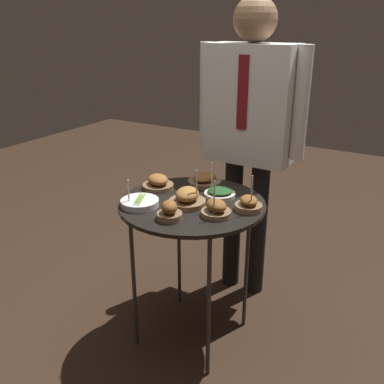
{
  "coord_description": "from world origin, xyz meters",
  "views": [
    {
      "loc": [
        0.94,
        -1.6,
        1.56
      ],
      "look_at": [
        0.0,
        0.0,
        0.82
      ],
      "focal_mm": 40.0,
      "sensor_mm": 36.0,
      "label": 1
    }
  ],
  "objects": [
    {
      "name": "bowl_roast_front_center",
      "position": [
        0.01,
        -0.21,
        0.81
      ],
      "size": [
        0.11,
        0.11,
        0.09
      ],
      "color": "brown",
      "rests_on": "serving_cart"
    },
    {
      "name": "serving_cart",
      "position": [
        0.0,
        0.0,
        0.72
      ],
      "size": [
        0.7,
        0.7,
        0.77
      ],
      "color": "black",
      "rests_on": "ground_plane"
    },
    {
      "name": "ground_plane",
      "position": [
        0.0,
        0.0,
        0.0
      ],
      "size": [
        8.0,
        8.0,
        0.0
      ],
      "primitive_type": "plane",
      "color": "black"
    },
    {
      "name": "bowl_spinach_mid_left",
      "position": [
        0.08,
        0.13,
        0.79
      ],
      "size": [
        0.15,
        0.15,
        0.18
      ],
      "color": "silver",
      "rests_on": "serving_cart"
    },
    {
      "name": "bowl_roast_front_left",
      "position": [
        0.27,
        0.05,
        0.8
      ],
      "size": [
        0.13,
        0.13,
        0.18
      ],
      "color": "brown",
      "rests_on": "serving_cart"
    },
    {
      "name": "waiter_figure",
      "position": [
        0.04,
        0.55,
        1.07
      ],
      "size": [
        0.62,
        0.23,
        1.69
      ],
      "color": "black",
      "rests_on": "ground_plane"
    },
    {
      "name": "bowl_roast_back_left",
      "position": [
        0.17,
        -0.08,
        0.8
      ],
      "size": [
        0.14,
        0.13,
        0.18
      ],
      "color": "brown",
      "rests_on": "serving_cart"
    },
    {
      "name": "bowl_roast_front_right",
      "position": [
        -0.24,
        0.07,
        0.8
      ],
      "size": [
        0.16,
        0.16,
        0.07
      ],
      "color": "brown",
      "rests_on": "serving_cart"
    },
    {
      "name": "bowl_roast_center",
      "position": [
        -0.06,
        0.23,
        0.8
      ],
      "size": [
        0.17,
        0.17,
        0.06
      ],
      "color": "brown",
      "rests_on": "serving_cart"
    },
    {
      "name": "bowl_roast_near_rim",
      "position": [
        0.0,
        -0.04,
        0.81
      ],
      "size": [
        0.17,
        0.17,
        0.18
      ],
      "color": "brown",
      "rests_on": "serving_cart"
    },
    {
      "name": "bowl_asparagus_back_right",
      "position": [
        -0.18,
        -0.16,
        0.79
      ],
      "size": [
        0.18,
        0.18,
        0.13
      ],
      "color": "silver",
      "rests_on": "serving_cart"
    }
  ]
}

